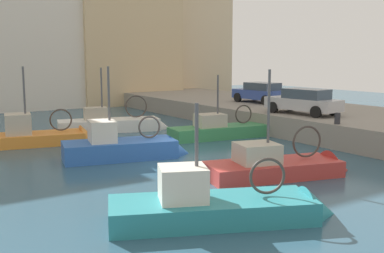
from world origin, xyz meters
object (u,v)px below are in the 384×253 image
(fishing_boat_green, at_px, (225,135))
(fishing_boat_orange, at_px, (42,141))
(parked_car_blue, at_px, (261,92))
(mooring_bollard_mid, at_px, (337,118))
(fishing_boat_blue, at_px, (127,155))
(fishing_boat_red, at_px, (282,173))
(fishing_boat_teal, at_px, (226,217))
(parked_car_silver, at_px, (304,101))
(fishing_boat_white, at_px, (115,129))

(fishing_boat_green, height_order, fishing_boat_orange, fishing_boat_orange)
(parked_car_blue, distance_m, mooring_bollard_mid, 10.68)
(fishing_boat_orange, height_order, mooring_bollard_mid, fishing_boat_orange)
(fishing_boat_green, distance_m, parked_car_blue, 8.07)
(fishing_boat_blue, distance_m, fishing_boat_red, 6.98)
(fishing_boat_red, height_order, fishing_boat_teal, fishing_boat_red)
(fishing_boat_green, height_order, fishing_boat_teal, fishing_boat_green)
(fishing_boat_teal, height_order, mooring_bollard_mid, fishing_boat_teal)
(fishing_boat_green, xyz_separation_m, fishing_boat_teal, (-7.96, -10.57, -0.00))
(parked_car_silver, bearing_deg, fishing_boat_blue, 179.91)
(fishing_boat_red, xyz_separation_m, parked_car_silver, (7.40, 6.04, 1.81))
(fishing_boat_red, relative_size, fishing_boat_orange, 1.02)
(fishing_boat_white, bearing_deg, mooring_bollard_mid, -58.15)
(fishing_boat_orange, bearing_deg, fishing_boat_green, -21.07)
(fishing_boat_green, height_order, parked_car_blue, fishing_boat_green)
(fishing_boat_teal, relative_size, mooring_bollard_mid, 11.80)
(fishing_boat_white, distance_m, mooring_bollard_mid, 12.84)
(fishing_boat_orange, distance_m, parked_car_blue, 15.62)
(fishing_boat_blue, bearing_deg, fishing_boat_teal, -97.74)
(fishing_boat_orange, relative_size, parked_car_blue, 1.44)
(fishing_boat_red, distance_m, mooring_bollard_mid, 6.51)
(fishing_boat_white, bearing_deg, parked_car_silver, -41.24)
(fishing_boat_white, distance_m, parked_car_blue, 10.84)
(mooring_bollard_mid, bearing_deg, fishing_boat_red, -157.66)
(fishing_boat_blue, relative_size, mooring_bollard_mid, 10.68)
(parked_car_blue, bearing_deg, fishing_boat_blue, -154.63)
(fishing_boat_blue, xyz_separation_m, parked_car_silver, (10.88, -0.02, 1.81))
(parked_car_silver, bearing_deg, mooring_bollard_mid, -112.60)
(fishing_boat_white, height_order, mooring_bollard_mid, fishing_boat_white)
(fishing_boat_red, bearing_deg, fishing_boat_blue, 119.86)
(fishing_boat_teal, distance_m, mooring_bollard_mid, 11.79)
(fishing_boat_blue, bearing_deg, fishing_boat_white, 69.94)
(fishing_boat_white, height_order, fishing_boat_green, fishing_boat_white)
(fishing_boat_orange, bearing_deg, parked_car_blue, 3.56)
(mooring_bollard_mid, bearing_deg, parked_car_silver, 67.40)
(fishing_boat_red, relative_size, mooring_bollard_mid, 11.03)
(fishing_boat_teal, bearing_deg, fishing_boat_blue, 82.26)
(fishing_boat_blue, height_order, parked_car_blue, fishing_boat_blue)
(fishing_boat_teal, height_order, parked_car_silver, fishing_boat_teal)
(fishing_boat_red, bearing_deg, fishing_boat_green, 67.39)
(parked_car_silver, relative_size, parked_car_blue, 1.08)
(fishing_boat_white, height_order, fishing_boat_orange, fishing_boat_orange)
(fishing_boat_green, xyz_separation_m, mooring_bollard_mid, (2.59, -5.50, 1.36))
(fishing_boat_white, distance_m, parked_car_silver, 11.12)
(fishing_boat_blue, bearing_deg, mooring_bollard_mid, -21.20)
(fishing_boat_white, bearing_deg, parked_car_blue, -4.90)
(fishing_boat_red, distance_m, fishing_boat_teal, 5.36)
(fishing_boat_red, distance_m, fishing_boat_green, 8.59)
(fishing_boat_blue, height_order, fishing_boat_orange, fishing_boat_blue)
(parked_car_silver, bearing_deg, fishing_boat_red, -140.78)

